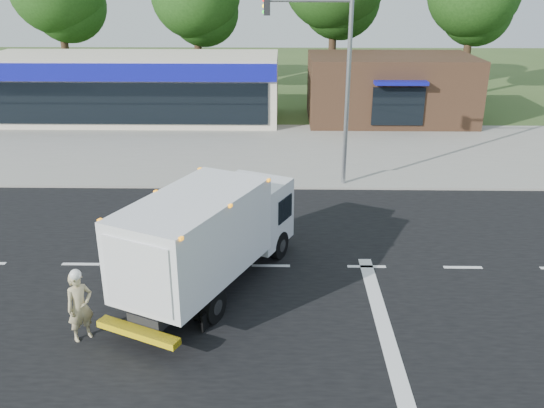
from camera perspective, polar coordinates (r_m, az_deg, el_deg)
The scene contains 10 objects.
ground at distance 18.15m, azimuth -0.12°, elevation -6.18°, with size 120.00×120.00×0.00m, color #385123.
road_asphalt at distance 18.15m, azimuth -0.12°, elevation -6.17°, with size 60.00×14.00×0.02m, color black.
sidewalk at distance 25.67m, azimuth 0.25°, elevation 2.49°, with size 60.00×2.40×0.12m, color gray.
parking_apron at distance 31.23m, azimuth 0.41°, elevation 5.89°, with size 60.00×9.00×0.02m, color gray.
lane_markings at distance 16.99m, azimuth 4.40°, elevation -8.27°, with size 55.20×7.00×0.01m.
ems_box_truck at distance 16.21m, azimuth -6.23°, elevation -2.81°, with size 4.93×7.29×3.12m.
emergency_worker at distance 15.09m, azimuth -18.52°, elevation -9.50°, with size 0.79×0.77×1.94m.
retail_strip_mall at distance 37.73m, azimuth -13.54°, elevation 11.17°, with size 18.00×6.20×4.00m.
brown_storefront at distance 37.22m, azimuth 11.58°, elevation 11.17°, with size 10.00×6.70×4.00m.
traffic_signal_pole at distance 24.01m, azimuth 6.03°, elevation 13.01°, with size 3.51×0.25×8.00m.
Camera 1 is at (0.33, -16.06, 8.46)m, focal length 38.00 mm.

